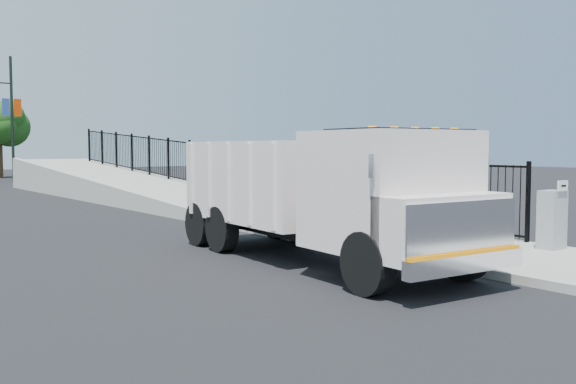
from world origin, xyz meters
TOP-DOWN VIEW (x-y plane):
  - ground at (0.00, 0.00)m, footprint 120.00×120.00m
  - sidewalk at (1.93, -2.00)m, footprint 3.55×12.00m
  - curb at (0.00, -2.00)m, footprint 0.30×12.00m
  - ramp at (2.12, 16.00)m, footprint 3.95×24.06m
  - iron_fence at (3.55, 12.00)m, footprint 0.10×28.00m
  - truck at (-1.46, -0.71)m, footprint 3.00×7.78m
  - worker at (0.95, -1.03)m, footprint 0.69×0.81m
  - utility_cabinet at (3.10, -2.86)m, footprint 0.55×0.40m
  - arrow_sign at (3.10, -3.08)m, footprint 0.35×0.04m
  - debris at (1.73, -1.58)m, footprint 0.40×0.40m
  - light_pole_1 at (0.77, 32.76)m, footprint 3.78×0.22m

SIDE VIEW (x-z plane):
  - ground at x=0.00m, z-range 0.00..0.00m
  - ramp at x=2.12m, z-range -1.60..1.60m
  - sidewalk at x=1.93m, z-range 0.00..0.12m
  - curb at x=0.00m, z-range 0.00..0.16m
  - debris at x=1.73m, z-range 0.12..0.22m
  - utility_cabinet at x=3.10m, z-range 0.12..1.37m
  - iron_fence at x=3.55m, z-range 0.00..1.80m
  - worker at x=0.95m, z-range 0.12..2.00m
  - truck at x=-1.46m, z-range 0.16..2.77m
  - arrow_sign at x=3.10m, z-range 1.37..1.59m
  - light_pole_1 at x=0.77m, z-range 0.36..8.36m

